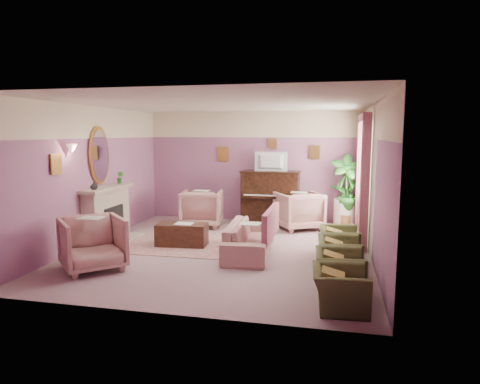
% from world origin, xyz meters
% --- Properties ---
extents(floor, '(5.50, 6.00, 0.01)m').
position_xyz_m(floor, '(0.00, 0.00, 0.00)').
color(floor, gray).
rests_on(floor, ground).
extents(ceiling, '(5.50, 6.00, 0.01)m').
position_xyz_m(ceiling, '(0.00, 0.00, 2.80)').
color(ceiling, beige).
rests_on(ceiling, wall_back).
extents(wall_back, '(5.50, 0.02, 2.80)m').
position_xyz_m(wall_back, '(0.00, 3.00, 1.40)').
color(wall_back, slate).
rests_on(wall_back, floor).
extents(wall_front, '(5.50, 0.02, 2.80)m').
position_xyz_m(wall_front, '(0.00, -3.00, 1.40)').
color(wall_front, slate).
rests_on(wall_front, floor).
extents(wall_left, '(0.02, 6.00, 2.80)m').
position_xyz_m(wall_left, '(-2.75, 0.00, 1.40)').
color(wall_left, slate).
rests_on(wall_left, floor).
extents(wall_right, '(0.02, 6.00, 2.80)m').
position_xyz_m(wall_right, '(2.75, 0.00, 1.40)').
color(wall_right, slate).
rests_on(wall_right, floor).
extents(picture_rail_band, '(5.50, 0.01, 0.65)m').
position_xyz_m(picture_rail_band, '(0.00, 2.99, 2.47)').
color(picture_rail_band, beige).
rests_on(picture_rail_band, wall_back).
extents(stripe_panel, '(0.01, 3.00, 2.15)m').
position_xyz_m(stripe_panel, '(2.73, 1.30, 1.07)').
color(stripe_panel, beige).
rests_on(stripe_panel, wall_right).
extents(fireplace_surround, '(0.30, 1.40, 1.10)m').
position_xyz_m(fireplace_surround, '(-2.59, 0.20, 0.55)').
color(fireplace_surround, tan).
rests_on(fireplace_surround, floor).
extents(fireplace_inset, '(0.18, 0.72, 0.68)m').
position_xyz_m(fireplace_inset, '(-2.49, 0.20, 0.40)').
color(fireplace_inset, black).
rests_on(fireplace_inset, floor).
extents(fire_ember, '(0.06, 0.54, 0.10)m').
position_xyz_m(fire_ember, '(-2.45, 0.20, 0.22)').
color(fire_ember, '#FC512C').
rests_on(fire_ember, floor).
extents(mantel_shelf, '(0.40, 1.55, 0.07)m').
position_xyz_m(mantel_shelf, '(-2.56, 0.20, 1.12)').
color(mantel_shelf, tan).
rests_on(mantel_shelf, fireplace_surround).
extents(hearth, '(0.55, 1.50, 0.02)m').
position_xyz_m(hearth, '(-2.39, 0.20, 0.01)').
color(hearth, tan).
rests_on(hearth, floor).
extents(mirror_frame, '(0.04, 0.72, 1.20)m').
position_xyz_m(mirror_frame, '(-2.70, 0.20, 1.80)').
color(mirror_frame, '#B18239').
rests_on(mirror_frame, wall_left).
extents(mirror_glass, '(0.01, 0.60, 1.06)m').
position_xyz_m(mirror_glass, '(-2.67, 0.20, 1.80)').
color(mirror_glass, silver).
rests_on(mirror_glass, wall_left).
extents(sconce_shade, '(0.20, 0.20, 0.16)m').
position_xyz_m(sconce_shade, '(-2.62, -0.85, 1.98)').
color(sconce_shade, '#FBA89A').
rests_on(sconce_shade, wall_left).
extents(piano, '(1.40, 0.60, 1.30)m').
position_xyz_m(piano, '(0.50, 2.68, 0.65)').
color(piano, black).
rests_on(piano, floor).
extents(piano_keyshelf, '(1.30, 0.12, 0.06)m').
position_xyz_m(piano_keyshelf, '(0.50, 2.33, 0.72)').
color(piano_keyshelf, black).
rests_on(piano_keyshelf, piano).
extents(piano_keys, '(1.20, 0.08, 0.02)m').
position_xyz_m(piano_keys, '(0.50, 2.33, 0.76)').
color(piano_keys, white).
rests_on(piano_keys, piano).
extents(piano_top, '(1.45, 0.65, 0.04)m').
position_xyz_m(piano_top, '(0.50, 2.68, 1.31)').
color(piano_top, black).
rests_on(piano_top, piano).
extents(television, '(0.80, 0.12, 0.48)m').
position_xyz_m(television, '(0.50, 2.63, 1.60)').
color(television, black).
rests_on(television, piano).
extents(print_back_left, '(0.30, 0.03, 0.38)m').
position_xyz_m(print_back_left, '(-0.80, 2.96, 1.72)').
color(print_back_left, '#B18239').
rests_on(print_back_left, wall_back).
extents(print_back_right, '(0.26, 0.03, 0.34)m').
position_xyz_m(print_back_right, '(1.55, 2.96, 1.78)').
color(print_back_right, '#B18239').
rests_on(print_back_right, wall_back).
extents(print_back_mid, '(0.22, 0.03, 0.26)m').
position_xyz_m(print_back_mid, '(0.50, 2.96, 2.00)').
color(print_back_mid, '#B18239').
rests_on(print_back_mid, wall_back).
extents(print_left_wall, '(0.03, 0.28, 0.36)m').
position_xyz_m(print_left_wall, '(-2.71, -1.20, 1.72)').
color(print_left_wall, '#B18239').
rests_on(print_left_wall, wall_left).
extents(window_blind, '(0.03, 1.40, 1.80)m').
position_xyz_m(window_blind, '(2.70, 1.55, 1.70)').
color(window_blind, beige).
rests_on(window_blind, wall_right).
extents(curtain_left, '(0.16, 0.34, 2.60)m').
position_xyz_m(curtain_left, '(2.62, 0.63, 1.30)').
color(curtain_left, '#9B485F').
rests_on(curtain_left, floor).
extents(curtain_right, '(0.16, 0.34, 2.60)m').
position_xyz_m(curtain_right, '(2.62, 2.47, 1.30)').
color(curtain_right, '#9B485F').
rests_on(curtain_right, floor).
extents(pelmet, '(0.16, 2.20, 0.16)m').
position_xyz_m(pelmet, '(2.62, 1.55, 2.56)').
color(pelmet, '#9B485F').
rests_on(pelmet, wall_right).
extents(mantel_plant, '(0.16, 0.16, 0.28)m').
position_xyz_m(mantel_plant, '(-2.55, 0.75, 1.29)').
color(mantel_plant, '#297B24').
rests_on(mantel_plant, mantel_shelf).
extents(mantel_vase, '(0.16, 0.16, 0.16)m').
position_xyz_m(mantel_vase, '(-2.55, -0.30, 1.23)').
color(mantel_vase, beige).
rests_on(mantel_vase, mantel_shelf).
extents(area_rug, '(2.54, 1.85, 0.01)m').
position_xyz_m(area_rug, '(-0.79, 0.25, 0.01)').
color(area_rug, '#AF7671').
rests_on(area_rug, floor).
extents(coffee_table, '(1.04, 0.59, 0.45)m').
position_xyz_m(coffee_table, '(-0.92, 0.18, 0.23)').
color(coffee_table, '#392013').
rests_on(coffee_table, floor).
extents(table_paper, '(0.35, 0.28, 0.01)m').
position_xyz_m(table_paper, '(-0.87, 0.18, 0.46)').
color(table_paper, silver).
rests_on(table_paper, coffee_table).
extents(sofa, '(0.66, 1.99, 0.80)m').
position_xyz_m(sofa, '(0.53, -0.08, 0.40)').
color(sofa, tan).
rests_on(sofa, floor).
extents(sofa_throw, '(0.10, 1.51, 0.55)m').
position_xyz_m(sofa_throw, '(0.93, -0.08, 0.60)').
color(sofa_throw, '#9B485F').
rests_on(sofa_throw, sofa).
extents(floral_armchair_left, '(0.95, 0.95, 0.99)m').
position_xyz_m(floral_armchair_left, '(-1.08, 2.00, 0.49)').
color(floral_armchair_left, tan).
rests_on(floral_armchair_left, floor).
extents(floral_armchair_right, '(0.95, 0.95, 0.99)m').
position_xyz_m(floral_armchair_right, '(1.25, 2.20, 0.49)').
color(floral_armchair_right, tan).
rests_on(floral_armchair_right, floor).
extents(floral_armchair_front, '(0.95, 0.95, 0.99)m').
position_xyz_m(floral_armchair_front, '(-1.82, -1.60, 0.49)').
color(floral_armchair_front, tan).
rests_on(floral_armchair_front, floor).
extents(olive_chair_a, '(0.57, 0.81, 0.70)m').
position_xyz_m(olive_chair_a, '(2.17, -2.33, 0.35)').
color(olive_chair_a, '#4A5027').
rests_on(olive_chair_a, floor).
extents(olive_chair_b, '(0.57, 0.81, 0.70)m').
position_xyz_m(olive_chair_b, '(2.17, -1.51, 0.35)').
color(olive_chair_b, '#4A5027').
rests_on(olive_chair_b, floor).
extents(olive_chair_c, '(0.57, 0.81, 0.70)m').
position_xyz_m(olive_chair_c, '(2.17, -0.69, 0.35)').
color(olive_chair_c, '#4A5027').
rests_on(olive_chair_c, floor).
extents(olive_chair_d, '(0.57, 0.81, 0.70)m').
position_xyz_m(olive_chair_d, '(2.17, 0.13, 0.35)').
color(olive_chair_d, '#4A5027').
rests_on(olive_chair_d, floor).
extents(side_table, '(0.52, 0.52, 0.70)m').
position_xyz_m(side_table, '(2.31, 2.64, 0.35)').
color(side_table, beige).
rests_on(side_table, floor).
extents(side_plant_big, '(0.30, 0.30, 0.34)m').
position_xyz_m(side_plant_big, '(2.31, 2.64, 0.87)').
color(side_plant_big, '#297B24').
rests_on(side_plant_big, side_table).
extents(side_plant_small, '(0.16, 0.16, 0.28)m').
position_xyz_m(side_plant_small, '(2.43, 2.54, 0.84)').
color(side_plant_small, '#297B24').
rests_on(side_plant_small, side_table).
extents(palm_pot, '(0.34, 0.34, 0.34)m').
position_xyz_m(palm_pot, '(2.32, 2.53, 0.17)').
color(palm_pot, '#955B2B').
rests_on(palm_pot, floor).
extents(palm_plant, '(0.76, 0.76, 1.44)m').
position_xyz_m(palm_plant, '(2.32, 2.53, 1.06)').
color(palm_plant, '#297B24').
rests_on(palm_plant, palm_pot).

